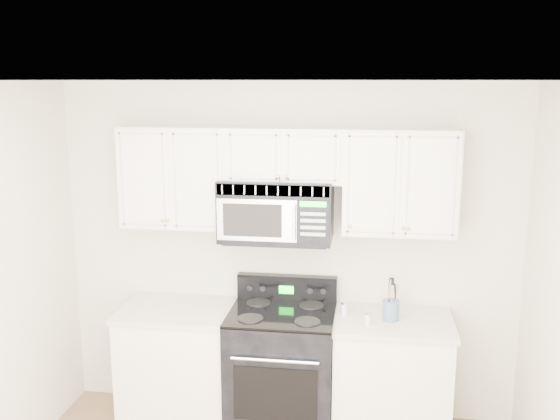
# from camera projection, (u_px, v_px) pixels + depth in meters

# --- Properties ---
(room) EXTENTS (3.51, 3.51, 2.61)m
(room) POSITION_uv_depth(u_px,v_px,m) (243.00, 346.00, 3.12)
(room) COLOR olive
(room) RESTS_ON ground
(base_cabinet_left) EXTENTS (0.86, 0.65, 0.92)m
(base_cabinet_left) POSITION_uv_depth(u_px,v_px,m) (180.00, 368.00, 4.80)
(base_cabinet_left) COLOR beige
(base_cabinet_left) RESTS_ON ground
(base_cabinet_right) EXTENTS (0.86, 0.65, 0.92)m
(base_cabinet_right) POSITION_uv_depth(u_px,v_px,m) (390.00, 382.00, 4.58)
(base_cabinet_right) COLOR beige
(base_cabinet_right) RESTS_ON ground
(range) EXTENTS (0.77, 0.70, 1.12)m
(range) POSITION_uv_depth(u_px,v_px,m) (282.00, 369.00, 4.66)
(range) COLOR black
(range) RESTS_ON ground
(upper_cabinets) EXTENTS (2.44, 0.37, 0.75)m
(upper_cabinets) POSITION_uv_depth(u_px,v_px,m) (286.00, 174.00, 4.52)
(upper_cabinets) COLOR beige
(upper_cabinets) RESTS_ON ground
(microwave) EXTENTS (0.81, 0.46, 0.45)m
(microwave) POSITION_uv_depth(u_px,v_px,m) (277.00, 210.00, 4.54)
(microwave) COLOR black
(microwave) RESTS_ON ground
(utensil_crock) EXTENTS (0.12, 0.12, 0.32)m
(utensil_crock) POSITION_uv_depth(u_px,v_px,m) (391.00, 309.00, 4.44)
(utensil_crock) COLOR slate
(utensil_crock) RESTS_ON base_cabinet_right
(shaker_salt) EXTENTS (0.05, 0.05, 0.11)m
(shaker_salt) POSITION_uv_depth(u_px,v_px,m) (344.00, 309.00, 4.52)
(shaker_salt) COLOR silver
(shaker_salt) RESTS_ON base_cabinet_right
(shaker_pepper) EXTENTS (0.04, 0.04, 0.10)m
(shaker_pepper) POSITION_uv_depth(u_px,v_px,m) (367.00, 319.00, 4.35)
(shaker_pepper) COLOR silver
(shaker_pepper) RESTS_ON base_cabinet_right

